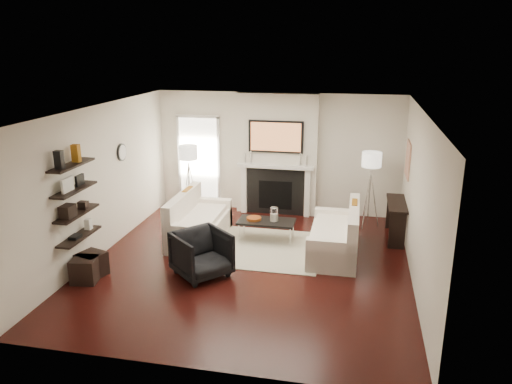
% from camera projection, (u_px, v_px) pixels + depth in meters
% --- Properties ---
extents(room_envelope, '(6.00, 6.00, 6.00)m').
position_uv_depth(room_envelope, '(249.00, 191.00, 8.39)').
color(room_envelope, black).
rests_on(room_envelope, ground).
extents(chimney_breast, '(1.80, 0.25, 2.70)m').
position_uv_depth(chimney_breast, '(277.00, 155.00, 11.08)').
color(chimney_breast, silver).
rests_on(chimney_breast, floor).
extents(fireplace_surround, '(1.30, 0.02, 1.04)m').
position_uv_depth(fireplace_surround, '(275.00, 192.00, 11.20)').
color(fireplace_surround, black).
rests_on(fireplace_surround, floor).
extents(firebox, '(0.75, 0.02, 0.65)m').
position_uv_depth(firebox, '(275.00, 195.00, 11.21)').
color(firebox, black).
rests_on(firebox, floor).
extents(mantel_pilaster_l, '(0.12, 0.08, 1.10)m').
position_uv_depth(mantel_pilaster_l, '(244.00, 189.00, 11.30)').
color(mantel_pilaster_l, white).
rests_on(mantel_pilaster_l, floor).
extents(mantel_pilaster_r, '(0.12, 0.08, 1.10)m').
position_uv_depth(mantel_pilaster_r, '(307.00, 193.00, 11.02)').
color(mantel_pilaster_r, white).
rests_on(mantel_pilaster_r, floor).
extents(mantel_shelf, '(1.70, 0.18, 0.07)m').
position_uv_depth(mantel_shelf, '(275.00, 167.00, 10.98)').
color(mantel_shelf, white).
rests_on(mantel_shelf, chimney_breast).
extents(tv_body, '(1.20, 0.06, 0.70)m').
position_uv_depth(tv_body, '(276.00, 137.00, 10.81)').
color(tv_body, black).
rests_on(tv_body, chimney_breast).
extents(tv_screen, '(1.10, 0.00, 0.62)m').
position_uv_depth(tv_screen, '(276.00, 137.00, 10.78)').
color(tv_screen, '#BF723F').
rests_on(tv_screen, tv_body).
extents(candlestick_l_tall, '(0.04, 0.04, 0.30)m').
position_uv_depth(candlestick_l_tall, '(251.00, 157.00, 11.04)').
color(candlestick_l_tall, silver).
rests_on(candlestick_l_tall, mantel_shelf).
extents(candlestick_l_short, '(0.04, 0.04, 0.24)m').
position_uv_depth(candlestick_l_short, '(245.00, 158.00, 11.07)').
color(candlestick_l_short, silver).
rests_on(candlestick_l_short, mantel_shelf).
extents(candlestick_r_tall, '(0.04, 0.04, 0.30)m').
position_uv_depth(candlestick_r_tall, '(300.00, 159.00, 10.82)').
color(candlestick_r_tall, silver).
rests_on(candlestick_r_tall, mantel_shelf).
extents(candlestick_r_short, '(0.04, 0.04, 0.24)m').
position_uv_depth(candlestick_r_short, '(306.00, 161.00, 10.81)').
color(candlestick_r_short, silver).
rests_on(candlestick_r_short, mantel_shelf).
extents(hallway_panel, '(0.90, 0.02, 2.10)m').
position_uv_depth(hallway_panel, '(199.00, 163.00, 11.63)').
color(hallway_panel, white).
rests_on(hallway_panel, floor).
extents(door_trim_l, '(0.06, 0.06, 2.16)m').
position_uv_depth(door_trim_l, '(179.00, 162.00, 11.70)').
color(door_trim_l, white).
rests_on(door_trim_l, floor).
extents(door_trim_r, '(0.06, 0.06, 2.16)m').
position_uv_depth(door_trim_r, '(219.00, 164.00, 11.52)').
color(door_trim_r, white).
rests_on(door_trim_r, floor).
extents(door_trim_top, '(1.02, 0.06, 0.06)m').
position_uv_depth(door_trim_top, '(197.00, 117.00, 11.30)').
color(door_trim_top, white).
rests_on(door_trim_top, wall_back).
extents(rug, '(2.60, 2.00, 0.01)m').
position_uv_depth(rug, '(252.00, 247.00, 9.49)').
color(rug, '#B7AE96').
rests_on(rug, floor).
extents(loveseat_left_base, '(0.85, 1.80, 0.42)m').
position_uv_depth(loveseat_left_base, '(200.00, 229.00, 9.82)').
color(loveseat_left_base, white).
rests_on(loveseat_left_base, floor).
extents(loveseat_left_back, '(0.18, 1.80, 0.80)m').
position_uv_depth(loveseat_left_back, '(183.00, 213.00, 9.79)').
color(loveseat_left_back, white).
rests_on(loveseat_left_back, floor).
extents(loveseat_left_arm_n, '(0.85, 0.18, 0.60)m').
position_uv_depth(loveseat_left_arm_n, '(186.00, 240.00, 9.03)').
color(loveseat_left_arm_n, white).
rests_on(loveseat_left_arm_n, floor).
extents(loveseat_left_arm_s, '(0.85, 0.18, 0.60)m').
position_uv_depth(loveseat_left_arm_s, '(212.00, 212.00, 10.55)').
color(loveseat_left_arm_s, white).
rests_on(loveseat_left_arm_s, floor).
extents(loveseat_left_cushion, '(0.63, 1.44, 0.10)m').
position_uv_depth(loveseat_left_cushion, '(202.00, 217.00, 9.73)').
color(loveseat_left_cushion, white).
rests_on(loveseat_left_cushion, loveseat_left_base).
extents(pillow_left_orange, '(0.10, 0.42, 0.42)m').
position_uv_depth(pillow_left_orange, '(188.00, 199.00, 10.02)').
color(pillow_left_orange, '#965B12').
rests_on(pillow_left_orange, loveseat_left_cushion).
extents(pillow_left_charcoal, '(0.10, 0.40, 0.40)m').
position_uv_depth(pillow_left_charcoal, '(177.00, 209.00, 9.46)').
color(pillow_left_charcoal, black).
rests_on(pillow_left_charcoal, loveseat_left_cushion).
extents(loveseat_right_base, '(0.85, 1.80, 0.42)m').
position_uv_depth(loveseat_right_base, '(334.00, 243.00, 9.14)').
color(loveseat_right_base, white).
rests_on(loveseat_right_base, floor).
extents(loveseat_right_back, '(0.18, 1.80, 0.80)m').
position_uv_depth(loveseat_right_back, '(353.00, 229.00, 8.98)').
color(loveseat_right_back, white).
rests_on(loveseat_right_back, floor).
extents(loveseat_right_arm_n, '(0.85, 0.18, 0.60)m').
position_uv_depth(loveseat_right_arm_n, '(331.00, 257.00, 8.35)').
color(loveseat_right_arm_n, white).
rests_on(loveseat_right_arm_n, floor).
extents(loveseat_right_arm_s, '(0.85, 0.18, 0.60)m').
position_uv_depth(loveseat_right_arm_s, '(336.00, 224.00, 9.87)').
color(loveseat_right_arm_s, white).
rests_on(loveseat_right_arm_s, floor).
extents(loveseat_right_cushion, '(0.63, 1.44, 0.10)m').
position_uv_depth(loveseat_right_cushion, '(331.00, 230.00, 9.07)').
color(loveseat_right_cushion, white).
rests_on(loveseat_right_cushion, loveseat_right_base).
extents(pillow_right_orange, '(0.10, 0.42, 0.42)m').
position_uv_depth(pillow_right_orange, '(354.00, 213.00, 9.20)').
color(pillow_right_orange, '#965B12').
rests_on(pillow_right_orange, loveseat_right_cushion).
extents(pillow_right_charcoal, '(0.10, 0.40, 0.40)m').
position_uv_depth(pillow_right_charcoal, '(353.00, 224.00, 8.64)').
color(pillow_right_charcoal, black).
rests_on(pillow_right_charcoal, loveseat_right_cushion).
extents(coffee_table, '(1.10, 0.55, 0.04)m').
position_uv_depth(coffee_table, '(266.00, 222.00, 9.70)').
color(coffee_table, black).
rests_on(coffee_table, floor).
extents(coffee_leg_nw, '(0.02, 0.02, 0.38)m').
position_uv_depth(coffee_leg_nw, '(239.00, 234.00, 9.65)').
color(coffee_leg_nw, silver).
rests_on(coffee_leg_nw, floor).
extents(coffee_leg_ne, '(0.02, 0.02, 0.38)m').
position_uv_depth(coffee_leg_ne, '(290.00, 238.00, 9.45)').
color(coffee_leg_ne, silver).
rests_on(coffee_leg_ne, floor).
extents(coffee_leg_sw, '(0.02, 0.02, 0.38)m').
position_uv_depth(coffee_leg_sw, '(244.00, 226.00, 10.06)').
color(coffee_leg_sw, silver).
rests_on(coffee_leg_sw, floor).
extents(coffee_leg_se, '(0.02, 0.02, 0.38)m').
position_uv_depth(coffee_leg_se, '(293.00, 230.00, 9.87)').
color(coffee_leg_se, silver).
rests_on(coffee_leg_se, floor).
extents(hurricane_glass, '(0.16, 0.16, 0.27)m').
position_uv_depth(hurricane_glass, '(274.00, 214.00, 9.62)').
color(hurricane_glass, white).
rests_on(hurricane_glass, coffee_table).
extents(hurricane_candle, '(0.11, 0.11, 0.16)m').
position_uv_depth(hurricane_candle, '(274.00, 217.00, 9.64)').
color(hurricane_candle, white).
rests_on(hurricane_candle, coffee_table).
extents(copper_bowl, '(0.29, 0.29, 0.05)m').
position_uv_depth(copper_bowl, '(254.00, 218.00, 9.73)').
color(copper_bowl, '#B6561E').
rests_on(copper_bowl, coffee_table).
extents(armchair, '(1.11, 1.12, 0.84)m').
position_uv_depth(armchair, '(202.00, 252.00, 8.25)').
color(armchair, black).
rests_on(armchair, floor).
extents(lamp_left_post, '(0.02, 0.02, 1.20)m').
position_uv_depth(lamp_left_post, '(190.00, 190.00, 11.07)').
color(lamp_left_post, silver).
rests_on(lamp_left_post, floor).
extents(lamp_left_shade, '(0.40, 0.40, 0.30)m').
position_uv_depth(lamp_left_shade, '(188.00, 152.00, 10.82)').
color(lamp_left_shade, white).
rests_on(lamp_left_shade, lamp_left_post).
extents(lamp_left_leg_a, '(0.25, 0.02, 1.23)m').
position_uv_depth(lamp_left_leg_a, '(194.00, 190.00, 11.05)').
color(lamp_left_leg_a, silver).
rests_on(lamp_left_leg_a, floor).
extents(lamp_left_leg_b, '(0.14, 0.22, 1.23)m').
position_uv_depth(lamp_left_leg_b, '(189.00, 189.00, 11.17)').
color(lamp_left_leg_b, silver).
rests_on(lamp_left_leg_b, floor).
extents(lamp_left_leg_c, '(0.14, 0.22, 1.23)m').
position_uv_depth(lamp_left_leg_c, '(186.00, 191.00, 10.99)').
color(lamp_left_leg_c, silver).
rests_on(lamp_left_leg_c, floor).
extents(lamp_right_post, '(0.02, 0.02, 1.20)m').
position_uv_depth(lamp_right_post, '(369.00, 199.00, 10.42)').
color(lamp_right_post, silver).
rests_on(lamp_right_post, floor).
extents(lamp_right_shade, '(0.40, 0.40, 0.30)m').
position_uv_depth(lamp_right_shade, '(372.00, 159.00, 10.17)').
color(lamp_right_shade, white).
rests_on(lamp_right_shade, lamp_right_post).
extents(lamp_right_leg_a, '(0.25, 0.02, 1.23)m').
position_uv_depth(lamp_right_leg_a, '(374.00, 199.00, 10.40)').
color(lamp_right_leg_a, silver).
rests_on(lamp_right_leg_a, floor).
extents(lamp_right_leg_b, '(0.14, 0.22, 1.23)m').
position_uv_depth(lamp_right_leg_b, '(366.00, 198.00, 10.52)').
color(lamp_right_leg_b, silver).
rests_on(lamp_right_leg_b, floor).
extents(lamp_right_leg_c, '(0.14, 0.22, 1.23)m').
position_uv_depth(lamp_right_leg_c, '(366.00, 200.00, 10.34)').
color(lamp_right_leg_c, silver).
rests_on(lamp_right_leg_c, floor).
extents(console_top, '(0.35, 1.20, 0.04)m').
position_uv_depth(console_top, '(397.00, 203.00, 9.74)').
color(console_top, black).
rests_on(console_top, floor).
extents(console_leg_n, '(0.30, 0.04, 0.71)m').
position_uv_depth(console_leg_n, '(397.00, 231.00, 9.33)').
color(console_leg_n, black).
rests_on(console_leg_n, floor).
extents(console_leg_s, '(0.30, 0.04, 0.71)m').
position_uv_depth(console_leg_s, '(394.00, 212.00, 10.36)').
color(console_leg_s, black).
rests_on(console_leg_s, floor).
extents(wall_art, '(0.03, 0.70, 0.70)m').
position_uv_depth(wall_art, '(408.00, 160.00, 9.72)').
color(wall_art, tan).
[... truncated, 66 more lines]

